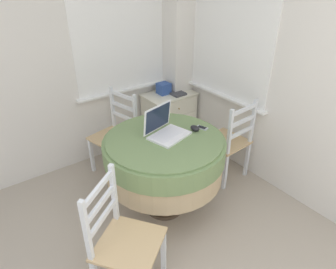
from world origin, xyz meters
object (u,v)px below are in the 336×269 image
at_px(round_dining_table, 164,155).
at_px(computer_mouse, 195,128).
at_px(storage_box, 164,88).
at_px(corner_cabinet, 169,118).
at_px(laptop, 165,129).
at_px(book_on_cabinet, 176,93).
at_px(dining_chair_near_back_window, 116,135).
at_px(dining_chair_near_right_window, 229,142).
at_px(dining_chair_camera_near, 123,241).
at_px(cell_phone, 202,128).

height_order(round_dining_table, computer_mouse, computer_mouse).
height_order(computer_mouse, storage_box, computer_mouse).
relative_size(computer_mouse, corner_cabinet, 0.14).
distance_m(laptop, book_on_cabinet, 1.22).
bearing_deg(dining_chair_near_back_window, round_dining_table, -87.02).
bearing_deg(dining_chair_near_back_window, corner_cabinet, 10.29).
xyz_separation_m(dining_chair_near_right_window, book_on_cabinet, (0.02, 0.93, 0.25)).
distance_m(laptop, dining_chair_camera_near, 0.97).
bearing_deg(storage_box, corner_cabinet, -42.38).
relative_size(cell_phone, corner_cabinet, 0.17).
bearing_deg(corner_cabinet, dining_chair_near_back_window, -169.71).
relative_size(round_dining_table, dining_chair_near_right_window, 1.16).
bearing_deg(corner_cabinet, dining_chair_near_right_window, -87.03).
height_order(laptop, dining_chair_camera_near, laptop).
bearing_deg(dining_chair_near_back_window, dining_chair_near_right_window, -43.34).
height_order(laptop, storage_box, laptop).
xyz_separation_m(storage_box, book_on_cabinet, (0.12, -0.10, -0.05)).
xyz_separation_m(corner_cabinet, storage_box, (-0.05, 0.05, 0.40)).
distance_m(dining_chair_near_back_window, storage_box, 0.86).
distance_m(computer_mouse, dining_chair_near_back_window, 1.02).
bearing_deg(cell_phone, dining_chair_near_back_window, 115.24).
distance_m(dining_chair_near_back_window, book_on_cabinet, 0.94).
height_order(computer_mouse, dining_chair_camera_near, dining_chair_camera_near).
relative_size(laptop, book_on_cabinet, 1.75).
bearing_deg(round_dining_table, cell_phone, -8.14).
xyz_separation_m(round_dining_table, dining_chair_camera_near, (-0.68, -0.48, -0.16)).
bearing_deg(computer_mouse, storage_box, 68.00).
distance_m(dining_chair_near_back_window, dining_chair_near_right_window, 1.21).
height_order(cell_phone, book_on_cabinet, cell_phone).
height_order(laptop, dining_chair_near_right_window, laptop).
distance_m(round_dining_table, corner_cabinet, 1.29).
xyz_separation_m(computer_mouse, cell_phone, (0.08, -0.00, -0.02)).
distance_m(cell_phone, dining_chair_near_right_window, 0.57).
xyz_separation_m(cell_phone, storage_box, (0.36, 1.09, -0.04)).
xyz_separation_m(dining_chair_camera_near, storage_box, (1.42, 1.51, 0.30)).
height_order(round_dining_table, dining_chair_near_right_window, dining_chair_near_right_window).
relative_size(dining_chair_camera_near, book_on_cabinet, 4.09).
xyz_separation_m(computer_mouse, book_on_cabinet, (0.56, 0.99, -0.11)).
xyz_separation_m(dining_chair_near_back_window, corner_cabinet, (0.83, 0.15, -0.10)).
distance_m(computer_mouse, storage_box, 1.17).
relative_size(round_dining_table, cell_phone, 9.02).
bearing_deg(laptop, computer_mouse, -20.31).
relative_size(cell_phone, dining_chair_camera_near, 0.13).
bearing_deg(dining_chair_camera_near, corner_cabinet, 45.00).
height_order(dining_chair_near_back_window, dining_chair_camera_near, same).
xyz_separation_m(dining_chair_near_back_window, dining_chair_near_right_window, (0.88, -0.83, 0.00)).
relative_size(laptop, corner_cabinet, 0.58).
height_order(dining_chair_near_back_window, corner_cabinet, dining_chair_near_back_window).
relative_size(round_dining_table, laptop, 2.71).
distance_m(computer_mouse, dining_chair_near_right_window, 0.65).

